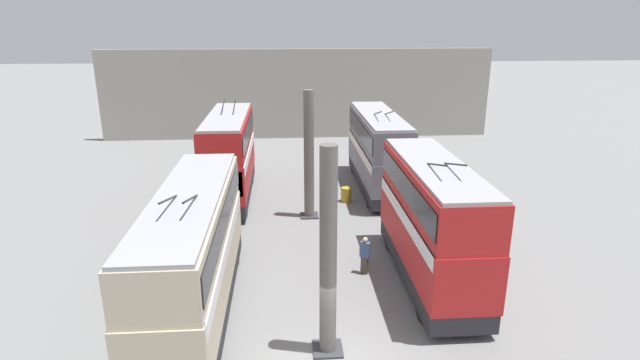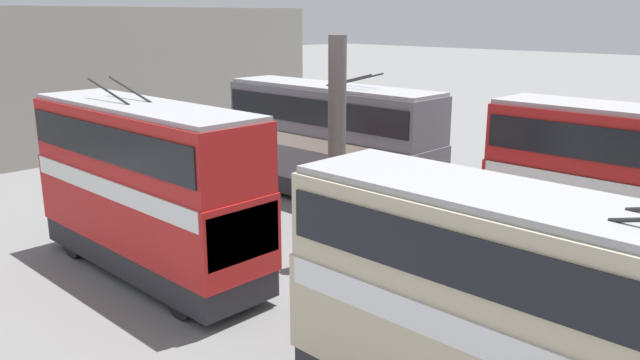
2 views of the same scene
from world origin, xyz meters
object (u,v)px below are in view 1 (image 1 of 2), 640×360
at_px(bus_left_near, 432,216).
at_px(bus_right_near, 193,248).
at_px(bus_right_far, 229,152).
at_px(oil_drum, 346,195).
at_px(person_by_left_row, 365,254).
at_px(bus_left_far, 378,147).

relative_size(bus_left_near, bus_right_near, 0.82).
height_order(bus_left_near, bus_right_far, bus_right_far).
bearing_deg(oil_drum, bus_right_near, 149.14).
height_order(bus_right_near, bus_right_far, bus_right_far).
bearing_deg(person_by_left_row, bus_right_far, -114.06).
height_order(bus_left_near, bus_left_far, bus_left_near).
distance_m(person_by_left_row, oil_drum, 9.14).
xyz_separation_m(person_by_left_row, oil_drum, (9.12, -0.30, -0.47)).
height_order(bus_left_far, person_by_left_row, bus_left_far).
bearing_deg(bus_right_far, oil_drum, -99.20).
height_order(bus_right_far, person_by_left_row, bus_right_far).
height_order(bus_left_near, oil_drum, bus_left_near).
bearing_deg(bus_left_far, bus_left_near, 180.00).
xyz_separation_m(bus_left_near, bus_right_far, (11.02, 9.44, 0.03)).
relative_size(bus_left_near, oil_drum, 10.19).
distance_m(bus_left_far, bus_right_far, 9.53).
distance_m(bus_right_near, oil_drum, 14.04).
height_order(bus_right_near, oil_drum, bus_right_near).
xyz_separation_m(bus_left_near, oil_drum, (9.87, 2.34, -2.51)).
bearing_deg(bus_left_near, bus_right_far, 40.59).
distance_m(bus_right_near, person_by_left_row, 7.58).
xyz_separation_m(bus_left_far, person_by_left_row, (-11.58, 2.64, -1.90)).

